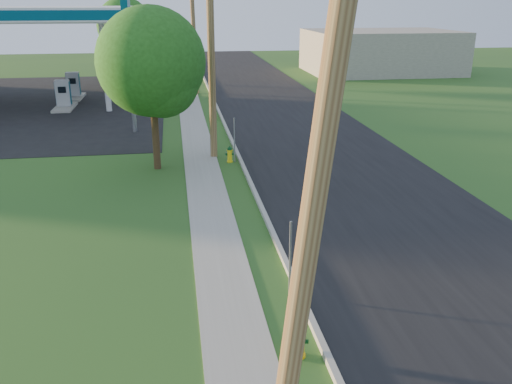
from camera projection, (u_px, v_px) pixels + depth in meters
road at (372, 204)px, 19.29m from camera, size 8.00×120.00×0.02m
curb at (262, 208)px, 18.70m from camera, size 0.15×120.00×0.15m
sidewalk at (211, 213)px, 18.48m from camera, size 1.50×120.00×0.03m
utility_pole_near at (317, 178)px, 6.72m from camera, size 1.40×0.32×9.48m
utility_pole_mid at (211, 46)px, 23.42m from camera, size 1.40×0.32×9.80m
utility_pole_far at (194, 29)px, 40.23m from camera, size 1.40×0.32×9.50m
sign_post_near at (290, 260)px, 12.96m from camera, size 0.05×0.04×2.00m
sign_post_mid at (234, 140)px, 23.94m from camera, size 0.05×0.04×2.00m
sign_post_far at (213, 95)px, 35.30m from camera, size 0.05×0.04×2.00m
fuel_pump_ne at (64, 98)px, 35.69m from camera, size 1.20×3.20×1.90m
fuel_pump_se at (74, 89)px, 39.41m from camera, size 1.20×3.20×1.90m
price_pylon at (127, 29)px, 27.83m from camera, size 0.34×2.04×6.85m
distant_building at (381, 52)px, 53.11m from camera, size 14.00×10.00×4.00m
tree_verge at (154, 66)px, 21.81m from camera, size 4.43×4.43×6.71m
tree_lot at (126, 28)px, 46.03m from camera, size 4.68×4.68×7.09m
hydrant_near at (299, 342)px, 10.95m from camera, size 0.38×0.34×0.73m
hydrant_mid at (230, 154)px, 24.12m from camera, size 0.38×0.34×0.73m
hydrant_far at (213, 112)px, 33.01m from camera, size 0.41×0.37×0.81m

